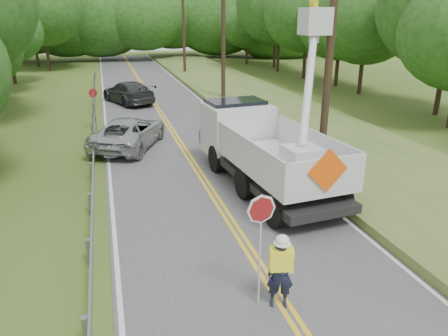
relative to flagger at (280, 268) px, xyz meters
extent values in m
cube|color=#4C4C4F|center=(0.13, 12.83, -0.94)|extent=(7.20, 96.00, 0.02)
cube|color=yellow|center=(0.03, 12.83, -0.92)|extent=(0.12, 96.00, 0.00)
cube|color=yellow|center=(0.23, 12.83, -0.92)|extent=(0.12, 96.00, 0.00)
cube|color=silver|center=(-3.32, 12.83, -0.92)|extent=(0.12, 96.00, 0.00)
cube|color=silver|center=(3.58, 12.83, -0.92)|extent=(0.12, 96.00, 0.00)
cube|color=gray|center=(-3.97, -0.17, -0.60)|extent=(0.12, 0.14, 0.70)
cube|color=gray|center=(-3.97, 2.83, -0.60)|extent=(0.12, 0.14, 0.70)
cube|color=gray|center=(-3.97, 5.83, -0.60)|extent=(0.12, 0.14, 0.70)
cube|color=gray|center=(-3.97, 8.83, -0.60)|extent=(0.12, 0.14, 0.70)
cube|color=gray|center=(-3.97, 11.83, -0.60)|extent=(0.12, 0.14, 0.70)
cube|color=gray|center=(-3.97, 14.83, -0.60)|extent=(0.12, 0.14, 0.70)
cube|color=gray|center=(-3.97, 17.83, -0.60)|extent=(0.12, 0.14, 0.70)
cube|color=gray|center=(-3.97, 20.83, -0.60)|extent=(0.12, 0.14, 0.70)
cube|color=gray|center=(-3.97, 23.83, -0.60)|extent=(0.12, 0.14, 0.70)
cube|color=gray|center=(-3.97, 26.83, -0.60)|extent=(0.12, 0.14, 0.70)
cube|color=gray|center=(-3.97, 29.83, -0.60)|extent=(0.12, 0.14, 0.70)
cube|color=gray|center=(-3.97, 32.83, -0.60)|extent=(0.12, 0.14, 0.70)
cube|color=gray|center=(-3.97, 35.83, -0.60)|extent=(0.12, 0.14, 0.70)
cube|color=gray|center=(-3.87, 13.83, -0.35)|extent=(0.05, 48.00, 0.34)
cylinder|color=black|center=(5.13, 7.83, 4.05)|extent=(0.30, 0.30, 10.00)
cylinder|color=black|center=(5.13, 22.83, 4.05)|extent=(0.30, 0.30, 10.00)
cylinder|color=black|center=(5.13, 37.83, 4.05)|extent=(0.30, 0.30, 10.00)
cube|color=#4A692E|center=(7.23, 12.83, -0.80)|extent=(7.00, 96.00, 0.30)
cylinder|color=#332319|center=(-10.96, 35.63, 0.36)|extent=(0.32, 0.32, 2.62)
ellipsoid|color=#1A4515|center=(-10.96, 35.63, 3.57)|extent=(6.11, 6.11, 5.38)
cylinder|color=#332319|center=(-8.86, 44.85, 0.95)|extent=(0.32, 0.32, 3.80)
ellipsoid|color=#1A4515|center=(-8.86, 44.85, 5.60)|extent=(8.87, 8.87, 7.81)
cylinder|color=#332319|center=(-10.61, 49.57, 1.17)|extent=(0.32, 0.32, 4.23)
ellipsoid|color=#1A4515|center=(-10.61, 49.57, 6.34)|extent=(9.88, 9.88, 8.69)
cylinder|color=#332319|center=(16.79, 14.78, 0.92)|extent=(0.32, 0.32, 3.73)
cylinder|color=#332319|center=(16.22, 22.57, 0.68)|extent=(0.32, 0.32, 3.26)
ellipsoid|color=#1A4515|center=(16.22, 22.57, 4.67)|extent=(7.61, 7.61, 6.69)
cylinder|color=#332319|center=(16.40, 26.52, 0.63)|extent=(0.32, 0.32, 3.15)
ellipsoid|color=#1A4515|center=(16.40, 26.52, 4.48)|extent=(7.35, 7.35, 6.47)
cylinder|color=#332319|center=(15.74, 31.56, 0.80)|extent=(0.32, 0.32, 3.49)
ellipsoid|color=#1A4515|center=(15.74, 31.56, 5.07)|extent=(8.15, 8.15, 7.18)
cylinder|color=#332319|center=(15.43, 37.45, 1.06)|extent=(0.32, 0.32, 4.01)
ellipsoid|color=#1A4515|center=(15.43, 37.45, 5.96)|extent=(9.36, 9.36, 8.23)
cylinder|color=#332319|center=(16.43, 40.99, 0.85)|extent=(0.32, 0.32, 3.60)
ellipsoid|color=#1A4515|center=(16.43, 40.99, 5.26)|extent=(8.41, 8.41, 7.40)
cylinder|color=#332319|center=(14.49, 45.41, 0.42)|extent=(0.32, 0.32, 2.73)
ellipsoid|color=#1A4515|center=(14.49, 45.41, 3.75)|extent=(6.36, 6.36, 5.60)
ellipsoid|color=#1A4515|center=(-12.02, 56.11, 4.55)|extent=(12.29, 9.22, 9.22)
ellipsoid|color=#1A4515|center=(-7.20, 55.24, 4.55)|extent=(13.28, 9.96, 9.96)
ellipsoid|color=#1A4515|center=(-2.86, 54.98, 4.55)|extent=(13.53, 10.14, 10.14)
ellipsoid|color=#1A4515|center=(2.59, 53.23, 4.55)|extent=(11.30, 8.47, 8.47)
ellipsoid|color=#1A4515|center=(7.19, 56.63, 4.55)|extent=(11.53, 8.65, 8.65)
ellipsoid|color=#1A4515|center=(13.64, 55.81, 4.55)|extent=(14.19, 10.64, 10.64)
ellipsoid|color=#1A4515|center=(17.56, 54.92, 4.55)|extent=(10.16, 7.62, 7.62)
ellipsoid|color=#1A4515|center=(22.26, 52.90, 4.55)|extent=(16.61, 12.46, 12.46)
imported|color=#191E33|center=(0.01, -0.01, -0.13)|extent=(0.66, 0.53, 1.59)
cube|color=#FAF526|center=(0.01, -0.01, 0.23)|extent=(0.55, 0.42, 0.48)
ellipsoid|color=white|center=(0.01, -0.01, 0.67)|extent=(0.30, 0.30, 0.24)
cylinder|color=#B7B7B7|center=(-0.40, 0.17, 0.18)|extent=(0.04, 0.04, 2.22)
cylinder|color=maroon|center=(-0.40, 0.17, 1.35)|extent=(0.63, 0.09, 0.63)
cylinder|color=black|center=(1.31, 3.44, -0.39)|extent=(0.44, 1.11, 1.08)
cylinder|color=black|center=(3.55, 3.65, -0.39)|extent=(0.44, 1.11, 1.08)
cylinder|color=black|center=(1.10, 5.68, -0.39)|extent=(0.44, 1.11, 1.08)
cylinder|color=black|center=(3.34, 5.89, -0.39)|extent=(0.44, 1.11, 1.08)
cylinder|color=black|center=(0.84, 8.48, -0.39)|extent=(0.44, 1.11, 1.08)
cylinder|color=black|center=(3.08, 8.69, -0.39)|extent=(0.44, 1.11, 1.08)
cube|color=black|center=(2.19, 6.12, -0.31)|extent=(3.01, 7.39, 0.28)
cube|color=silver|center=(2.26, 5.34, 0.25)|extent=(3.05, 5.39, 0.25)
cube|color=silver|center=(0.99, 5.22, 0.82)|extent=(0.54, 5.16, 1.01)
cube|color=silver|center=(3.53, 5.45, 0.82)|extent=(0.54, 5.16, 1.01)
cube|color=silver|center=(2.50, 2.78, 0.82)|extent=(2.58, 0.30, 1.01)
cube|color=silver|center=(1.91, 9.15, 0.59)|extent=(2.72, 2.36, 2.03)
cube|color=black|center=(1.89, 9.37, 1.32)|extent=(2.37, 1.66, 0.84)
cube|color=silver|center=(2.37, 4.10, 0.82)|extent=(1.10, 1.10, 0.90)
cube|color=silver|center=(4.43, 7.83, 4.79)|extent=(0.96, 0.96, 0.96)
cube|color=#FF560B|center=(2.50, 2.70, 0.99)|extent=(1.27, 0.16, 1.27)
imported|color=#B4B6BC|center=(-2.28, 12.82, -0.21)|extent=(4.27, 5.69, 1.44)
imported|color=#35373C|center=(-1.60, 23.72, -0.17)|extent=(3.86, 5.65, 1.52)
cylinder|color=gray|center=(-3.81, 16.48, 0.12)|extent=(0.06, 0.06, 2.14)
cylinder|color=maroon|center=(-3.81, 16.48, 1.10)|extent=(0.46, 0.22, 0.49)
cube|color=white|center=(6.24, 6.98, -0.38)|extent=(0.52, 0.05, 0.36)
cylinder|color=gray|center=(6.03, 6.98, -0.69)|extent=(0.02, 0.02, 0.52)
cylinder|color=gray|center=(6.44, 6.98, -0.69)|extent=(0.02, 0.02, 0.52)
camera|label=1|loc=(-3.23, -7.12, 5.04)|focal=34.23mm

